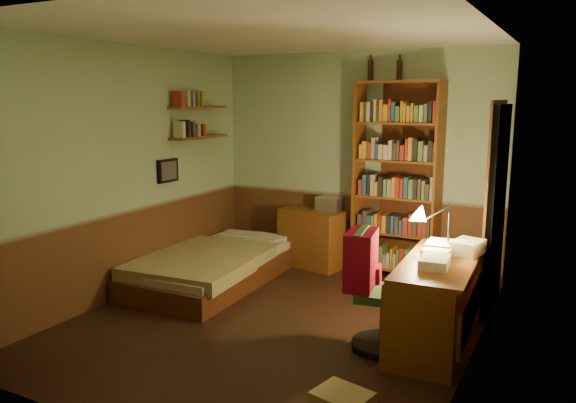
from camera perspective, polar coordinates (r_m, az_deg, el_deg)
The scene contains 22 objects.
floor at distance 5.37m, azimuth -1.27°, elevation -12.17°, with size 3.50×4.00×0.02m, color black.
ceiling at distance 4.98m, azimuth -1.40°, elevation 16.85°, with size 3.50×4.00×0.02m, color silver.
wall_back at distance 6.82m, azimuth 6.93°, elevation 4.03°, with size 3.50×0.02×2.60m, color #97B592.
wall_left at distance 6.06m, azimuth -16.06°, elevation 2.89°, with size 0.02×4.00×2.60m, color #97B592.
wall_right at distance 4.44m, azimuth 18.93°, elevation 0.10°, with size 0.02×4.00×2.60m, color #97B592.
wall_front at distance 3.43m, azimuth -17.92°, elevation -2.77°, with size 3.50×0.02×2.60m, color #97B592.
doorway at distance 5.77m, azimuth 20.41°, elevation -0.75°, with size 0.06×0.90×2.00m, color black.
door_trim at distance 5.77m, azimuth 20.07°, elevation -0.72°, with size 0.02×0.98×2.08m, color #4A2411.
bed at distance 6.42m, azimuth -7.62°, elevation -5.42°, with size 1.11×2.08×0.62m, color olive.
dresser at distance 6.95m, azimuth 2.47°, elevation -3.73°, with size 0.80×0.40×0.71m, color brown.
mini_stereo at distance 6.89m, azimuth 4.25°, elevation -0.17°, with size 0.29×0.22×0.16m, color #B2B2B7.
bookshelf at distance 6.52m, azimuth 10.99°, elevation 2.05°, with size 0.96×0.30×2.25m, color brown.
bottle_left at distance 6.68m, azimuth 8.38°, elevation 13.01°, with size 0.06×0.06×0.23m, color black.
bottle_right at distance 6.57m, azimuth 11.24°, elevation 12.94°, with size 0.06×0.06×0.23m, color black.
desk at distance 4.94m, azimuth 14.96°, elevation -9.91°, with size 0.57×1.37×0.73m, color brown.
paper_stack at distance 5.08m, azimuth 17.79°, elevation -4.45°, with size 0.22×0.30×0.12m, color silver.
desk_lamp at distance 5.07m, azimuth 16.04°, elevation -2.07°, with size 0.15×0.15×0.51m, color black.
office_chair at distance 4.70m, azimuth 9.79°, elevation -8.24°, with size 0.56×0.49×1.12m, color #315D31.
red_jacket at distance 4.58m, azimuth 6.68°, elevation 1.67°, with size 0.22×0.40×0.48m, color #A30A25.
wall_shelf_lower at distance 6.79m, azimuth -9.00°, elevation 6.48°, with size 0.20×0.90×0.03m, color brown.
wall_shelf_upper at distance 6.77m, azimuth -9.08°, elevation 9.44°, with size 0.20×0.90×0.03m, color brown.
framed_picture at distance 6.48m, azimuth -12.12°, elevation 3.09°, with size 0.04×0.32×0.26m, color black.
Camera 1 is at (2.41, -4.33, 2.05)m, focal length 35.00 mm.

